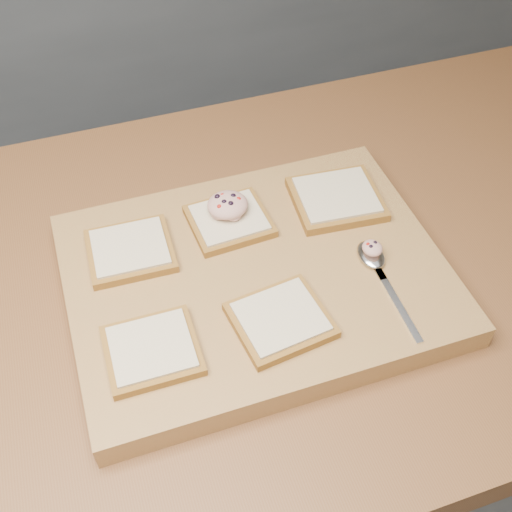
{
  "coord_description": "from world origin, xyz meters",
  "views": [
    {
      "loc": [
        -0.17,
        -0.58,
        1.61
      ],
      "look_at": [
        0.02,
        -0.04,
        0.97
      ],
      "focal_mm": 45.0,
      "sensor_mm": 36.0,
      "label": 1
    }
  ],
  "objects": [
    {
      "name": "ground",
      "position": [
        0.0,
        0.0,
        0.0
      ],
      "size": [
        4.0,
        4.0,
        0.0
      ],
      "primitive_type": "plane",
      "color": "#515459",
      "rests_on": "ground"
    },
    {
      "name": "island_counter",
      "position": [
        0.0,
        0.0,
        0.45
      ],
      "size": [
        2.0,
        0.8,
        0.9
      ],
      "color": "slate",
      "rests_on": "ground"
    },
    {
      "name": "back_counter",
      "position": [
        0.0,
        1.43,
        0.47
      ],
      "size": [
        3.6,
        0.62,
        0.94
      ],
      "color": "slate",
      "rests_on": "ground"
    },
    {
      "name": "cutting_board",
      "position": [
        0.02,
        -0.04,
        0.92
      ],
      "size": [
        0.51,
        0.39,
        0.04
      ],
      "primitive_type": "cube",
      "color": "#A38446",
      "rests_on": "island_counter"
    },
    {
      "name": "bread_far_left",
      "position": [
        -0.14,
        0.04,
        0.95
      ],
      "size": [
        0.12,
        0.11,
        0.02
      ],
      "color": "olive",
      "rests_on": "cutting_board"
    },
    {
      "name": "bread_far_center",
      "position": [
        0.01,
        0.05,
        0.95
      ],
      "size": [
        0.12,
        0.11,
        0.02
      ],
      "color": "olive",
      "rests_on": "cutting_board"
    },
    {
      "name": "bread_far_right",
      "position": [
        0.18,
        0.04,
        0.95
      ],
      "size": [
        0.14,
        0.13,
        0.02
      ],
      "color": "olive",
      "rests_on": "cutting_board"
    },
    {
      "name": "bread_near_left",
      "position": [
        -0.15,
        -0.13,
        0.95
      ],
      "size": [
        0.11,
        0.1,
        0.02
      ],
      "color": "olive",
      "rests_on": "cutting_board"
    },
    {
      "name": "bread_near_center",
      "position": [
        0.02,
        -0.14,
        0.95
      ],
      "size": [
        0.13,
        0.12,
        0.02
      ],
      "color": "olive",
      "rests_on": "cutting_board"
    },
    {
      "name": "tuna_salad_dollop",
      "position": [
        0.01,
        0.06,
        0.97
      ],
      "size": [
        0.06,
        0.06,
        0.03
      ],
      "color": "tan",
      "rests_on": "bread_far_center"
    },
    {
      "name": "spoon",
      "position": [
        0.18,
        -0.09,
        0.95
      ],
      "size": [
        0.04,
        0.18,
        0.01
      ],
      "color": "silver",
      "rests_on": "cutting_board"
    },
    {
      "name": "spoon_salad",
      "position": [
        0.18,
        -0.07,
        0.96
      ],
      "size": [
        0.03,
        0.03,
        0.02
      ],
      "color": "tan",
      "rests_on": "spoon"
    }
  ]
}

